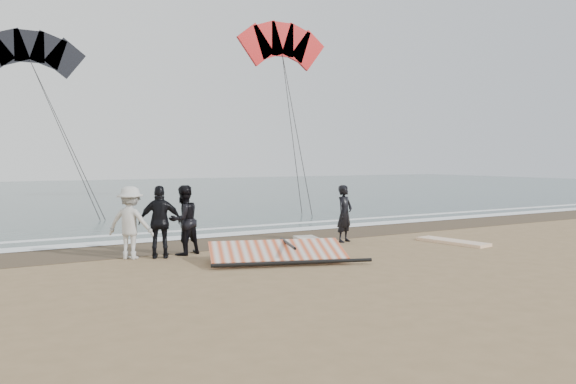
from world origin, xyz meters
The scene contains 12 objects.
ground centered at (0.00, 0.00, 0.00)m, with size 120.00×120.00×0.00m, color #8C704C.
sea centered at (0.00, 33.00, 0.01)m, with size 120.00×54.00×0.02m, color #233838.
wet_sand centered at (0.00, 4.50, 0.01)m, with size 120.00×2.80×0.01m, color #4C3D2B.
foam_near centered at (0.00, 5.90, 0.03)m, with size 120.00×0.90×0.01m, color white.
foam_far centered at (0.00, 7.60, 0.03)m, with size 120.00×0.45×0.01m, color white.
man_main centered at (0.92, 2.60, 0.89)m, with size 0.65×0.43×1.78m, color black.
board_white centered at (3.66, 0.72, 0.05)m, with size 0.64×2.29×0.09m, color white.
board_cream centered at (-0.07, 2.76, 0.05)m, with size 0.65×2.43×0.10m, color silver.
trio_cluster centered at (-5.00, 2.85, 0.95)m, with size 2.65×1.37×1.90m.
sail_rig centered at (-2.62, 0.79, 0.19)m, with size 3.76×2.68×0.49m.
kite_red centered at (7.29, 17.84, 9.19)m, with size 6.38×4.30×12.59m.
kite_dark centered at (-5.53, 27.54, 9.11)m, with size 7.62×7.74×17.66m.
Camera 1 is at (-9.33, -11.60, 2.59)m, focal length 35.00 mm.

